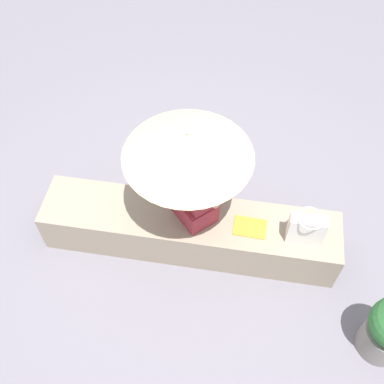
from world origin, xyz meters
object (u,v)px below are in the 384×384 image
Objects in this scene: parasol at (188,145)px; handbag_black at (306,229)px; person_seated at (195,188)px; magazine at (250,227)px.

parasol is 3.25× the size of handbag_black.
person_seated is 0.98m from handbag_black.
person_seated reaches higher than magazine.
handbag_black is 0.48m from magazine.
magazine is (0.45, -0.04, -0.15)m from handbag_black.
handbag_black is 1.14× the size of magazine.
handbag_black reaches higher than magazine.
person_seated is 2.83× the size of handbag_black.
parasol reaches higher than handbag_black.
parasol is 3.70× the size of magazine.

